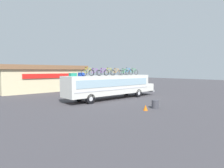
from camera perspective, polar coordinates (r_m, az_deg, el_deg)
The scene contains 15 objects.
ground_plane at distance 22.74m, azimuth -0.75°, elevation -4.60°, with size 120.00×120.00×0.00m, color #423F44.
bus at distance 22.74m, azimuth -0.18°, elevation -0.31°, with size 13.05×2.60×2.85m.
luggage_bag_1 at distance 19.99m, azimuth -11.77°, elevation 2.80°, with size 0.69×0.49×0.32m, color #1E7F66.
luggage_bag_2 at distance 20.07m, azimuth -9.29°, elevation 2.91°, with size 0.51×0.55×0.38m, color #193899.
rooftop_bicycle_1 at distance 20.14m, azimuth -7.33°, elevation 3.51°, with size 1.67×0.44×0.95m.
rooftop_bicycle_2 at distance 21.16m, azimuth -5.20°, elevation 3.48°, with size 1.63×0.44×0.87m.
rooftop_bicycle_3 at distance 21.75m, azimuth -2.70°, elevation 3.52°, with size 1.67×0.44×0.88m.
rooftop_bicycle_4 at distance 22.52m, azimuth -0.85°, elevation 3.60°, with size 1.67×0.44×0.94m.
rooftop_bicycle_5 at distance 23.29m, azimuth 1.38°, elevation 3.56°, with size 1.75×0.44×0.88m.
rooftop_bicycle_6 at distance 23.80m, azimuth 3.75°, elevation 3.55°, with size 1.66×0.44×0.86m.
rooftop_bicycle_7 at distance 24.91m, azimuth 4.89°, elevation 3.67°, with size 1.81×0.44×0.98m.
rooftop_bicycle_8 at distance 25.80m, azimuth 6.53°, elevation 3.62°, with size 1.78×0.44×0.92m.
roadside_building at distance 34.95m, azimuth -21.21°, elevation 1.78°, with size 14.24×9.23×4.29m.
trash_bin at distance 17.64m, azimuth 12.92°, elevation -6.00°, with size 0.62×0.62×0.75m, color #3F3F47.
traffic_cone at distance 16.59m, azimuth 10.10°, elevation -7.06°, with size 0.38×0.38×0.49m, color orange.
Camera 1 is at (-14.60, -17.09, 3.44)m, focal length 30.20 mm.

